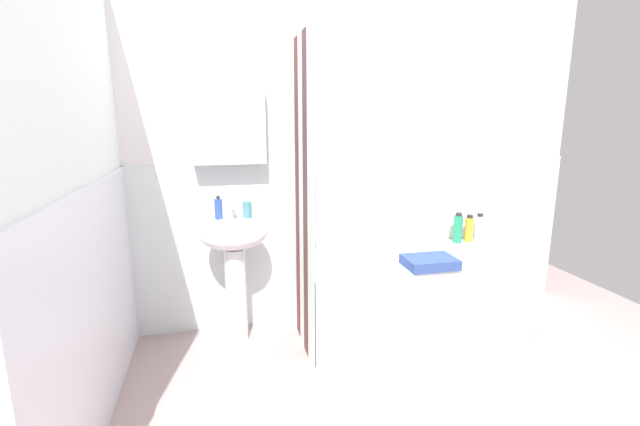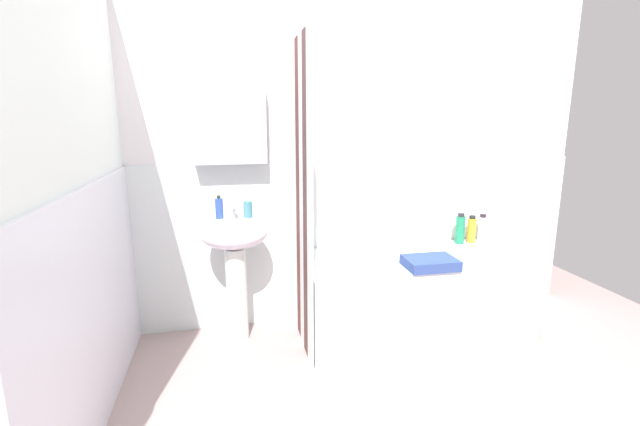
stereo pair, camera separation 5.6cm
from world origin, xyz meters
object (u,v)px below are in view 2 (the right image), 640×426
at_px(bathtub, 412,294).
at_px(towel_folded, 430,263).
at_px(toothbrush_cup, 248,209).
at_px(sink, 235,253).
at_px(soap_dispenser, 219,208).
at_px(body_wash_bottle, 482,228).
at_px(lotion_bottle, 471,230).
at_px(conditioner_bottle, 460,229).

height_order(bathtub, towel_folded, towel_folded).
bearing_deg(towel_folded, toothbrush_cup, 159.81).
distance_m(sink, soap_dispenser, 0.31).
bearing_deg(body_wash_bottle, sink, -176.68).
height_order(toothbrush_cup, bathtub, toothbrush_cup).
xyz_separation_m(toothbrush_cup, lotion_bottle, (1.70, 0.06, -0.25)).
relative_size(soap_dispenser, towel_folded, 0.48).
height_order(soap_dispenser, body_wash_bottle, soap_dispenser).
relative_size(soap_dispenser, conditioner_bottle, 0.67).
height_order(soap_dispenser, towel_folded, soap_dispenser).
height_order(soap_dispenser, lotion_bottle, soap_dispenser).
height_order(toothbrush_cup, conditioner_bottle, toothbrush_cup).
xyz_separation_m(bathtub, towel_folded, (0.01, -0.23, 0.31)).
bearing_deg(toothbrush_cup, bathtub, -9.41).
bearing_deg(lotion_bottle, toothbrush_cup, -178.08).
distance_m(sink, bathtub, 1.28).
bearing_deg(towel_folded, lotion_bottle, 39.67).
distance_m(sink, lotion_bottle, 1.80).
distance_m(bathtub, body_wash_bottle, 0.82).
bearing_deg(bathtub, conditioner_bottle, 26.43).
relative_size(body_wash_bottle, lotion_bottle, 1.02).
bearing_deg(towel_folded, conditioner_bottle, 44.81).
relative_size(soap_dispenser, body_wash_bottle, 0.73).
bearing_deg(conditioner_bottle, soap_dispenser, -178.53).
xyz_separation_m(sink, lotion_bottle, (1.80, 0.10, 0.03)).
relative_size(sink, toothbrush_cup, 7.88).
distance_m(conditioner_bottle, towel_folded, 0.67).
xyz_separation_m(soap_dispenser, lotion_bottle, (1.89, 0.05, -0.26)).
xyz_separation_m(soap_dispenser, towel_folded, (1.32, -0.42, -0.33)).
height_order(sink, toothbrush_cup, toothbrush_cup).
xyz_separation_m(sink, conditioner_bottle, (1.70, 0.09, 0.05)).
bearing_deg(sink, body_wash_bottle, 3.32).
bearing_deg(conditioner_bottle, sink, -176.94).
distance_m(toothbrush_cup, body_wash_bottle, 1.82).
bearing_deg(soap_dispenser, toothbrush_cup, -1.31).
distance_m(soap_dispenser, body_wash_bottle, 2.00).
bearing_deg(bathtub, toothbrush_cup, 170.59).
distance_m(toothbrush_cup, conditioner_bottle, 1.62).
bearing_deg(toothbrush_cup, soap_dispenser, 178.69).
height_order(conditioner_bottle, towel_folded, conditioner_bottle).
distance_m(bathtub, lotion_bottle, 0.73).
height_order(lotion_bottle, towel_folded, lotion_bottle).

